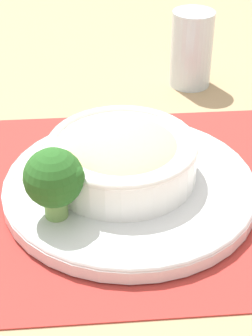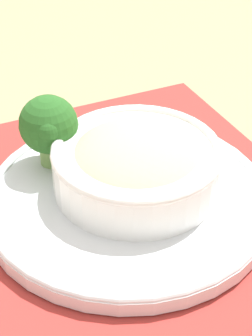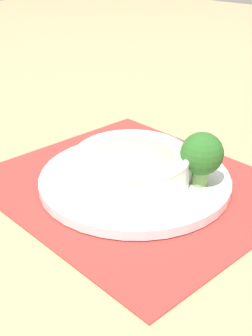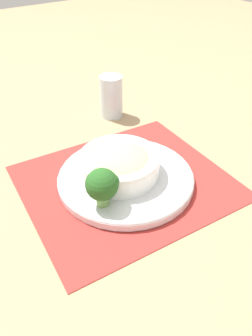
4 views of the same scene
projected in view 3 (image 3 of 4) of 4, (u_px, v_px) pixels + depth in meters
The scene contains 7 objects.
ground_plane at pixel (135, 187), 0.78m from camera, with size 4.00×4.00×0.00m, color tan.
placemat at pixel (135, 185), 0.78m from camera, with size 0.50×0.45×0.00m.
plate at pixel (135, 178), 0.77m from camera, with size 0.32×0.32×0.02m.
bowl at pixel (132, 164), 0.74m from camera, with size 0.19×0.19×0.06m.
broccoli_floret at pixel (202, 154), 0.72m from camera, with size 0.07×0.07×0.09m.
carrot_slice_near at pixel (132, 160), 0.81m from camera, with size 0.04×0.04×0.01m.
carrot_slice_middle at pixel (125, 161), 0.81m from camera, with size 0.04×0.04×0.01m.
Camera 3 is at (0.43, -0.52, 0.38)m, focal length 50.00 mm.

